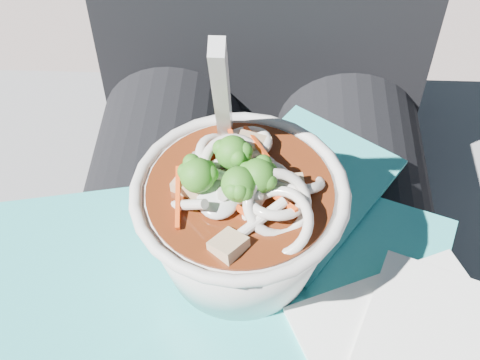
{
  "coord_description": "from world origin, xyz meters",
  "views": [
    {
      "loc": [
        0.0,
        -0.3,
        1.04
      ],
      "look_at": [
        -0.01,
        -0.01,
        0.7
      ],
      "focal_mm": 50.0,
      "sensor_mm": 36.0,
      "label": 1
    }
  ],
  "objects_px": {
    "person_body": "(256,204)",
    "udon_bowl": "(240,214)",
    "plastic_bag": "(254,282)",
    "stone_ledge": "(253,317)",
    "lap": "(252,304)"
  },
  "relations": [
    {
      "from": "person_body",
      "to": "udon_bowl",
      "type": "relative_size",
      "value": 4.87
    },
    {
      "from": "lap",
      "to": "person_body",
      "type": "bearing_deg",
      "value": 90.0
    },
    {
      "from": "stone_ledge",
      "to": "plastic_bag",
      "type": "bearing_deg",
      "value": -89.65
    },
    {
      "from": "person_body",
      "to": "udon_bowl",
      "type": "distance_m",
      "value": 0.16
    },
    {
      "from": "plastic_bag",
      "to": "stone_ledge",
      "type": "bearing_deg",
      "value": 90.35
    },
    {
      "from": "person_body",
      "to": "plastic_bag",
      "type": "bearing_deg",
      "value": -89.48
    },
    {
      "from": "udon_bowl",
      "to": "person_body",
      "type": "bearing_deg",
      "value": 84.28
    },
    {
      "from": "stone_ledge",
      "to": "lap",
      "type": "xyz_separation_m",
      "value": [
        0.0,
        -0.15,
        0.3
      ]
    },
    {
      "from": "plastic_bag",
      "to": "udon_bowl",
      "type": "height_order",
      "value": "udon_bowl"
    },
    {
      "from": "udon_bowl",
      "to": "stone_ledge",
      "type": "bearing_deg",
      "value": 86.33
    },
    {
      "from": "stone_ledge",
      "to": "plastic_bag",
      "type": "distance_m",
      "value": 0.42
    },
    {
      "from": "stone_ledge",
      "to": "plastic_bag",
      "type": "relative_size",
      "value": 2.57
    },
    {
      "from": "plastic_bag",
      "to": "udon_bowl",
      "type": "bearing_deg",
      "value": 121.71
    },
    {
      "from": "stone_ledge",
      "to": "lap",
      "type": "distance_m",
      "value": 0.33
    },
    {
      "from": "plastic_bag",
      "to": "udon_bowl",
      "type": "xyz_separation_m",
      "value": [
        -0.01,
        0.02,
        0.06
      ]
    }
  ]
}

